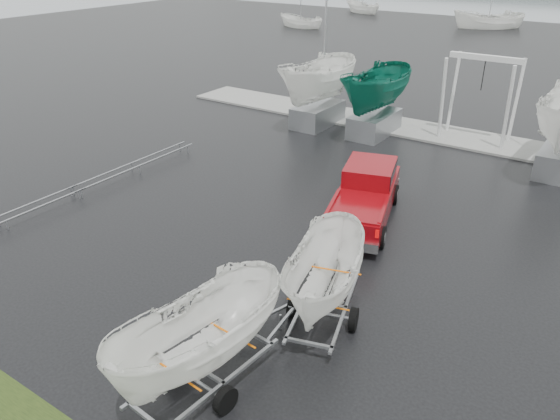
{
  "coord_description": "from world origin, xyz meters",
  "views": [
    {
      "loc": [
        8.07,
        -13.33,
        8.9
      ],
      "look_at": [
        -0.57,
        -0.56,
        1.2
      ],
      "focal_mm": 35.0,
      "sensor_mm": 36.0,
      "label": 1
    }
  ],
  "objects_px": {
    "pickup_truck": "(366,193)",
    "trailer_parked": "(198,280)",
    "trailer_hitched": "(328,226)",
    "boat_hoist": "(481,87)"
  },
  "relations": [
    {
      "from": "trailer_parked",
      "to": "trailer_hitched",
      "type": "bearing_deg",
      "value": 80.56
    },
    {
      "from": "trailer_parked",
      "to": "boat_hoist",
      "type": "bearing_deg",
      "value": 95.0
    },
    {
      "from": "trailer_parked",
      "to": "boat_hoist",
      "type": "relative_size",
      "value": 1.27
    },
    {
      "from": "boat_hoist",
      "to": "trailer_parked",
      "type": "bearing_deg",
      "value": -90.0
    },
    {
      "from": "trailer_hitched",
      "to": "boat_hoist",
      "type": "distance_m",
      "value": 16.2
    },
    {
      "from": "trailer_hitched",
      "to": "boat_hoist",
      "type": "relative_size",
      "value": 1.23
    },
    {
      "from": "pickup_truck",
      "to": "trailer_hitched",
      "type": "relative_size",
      "value": 1.11
    },
    {
      "from": "trailer_hitched",
      "to": "boat_hoist",
      "type": "bearing_deg",
      "value": 76.87
    },
    {
      "from": "pickup_truck",
      "to": "trailer_parked",
      "type": "distance_m",
      "value": 9.71
    },
    {
      "from": "pickup_truck",
      "to": "trailer_parked",
      "type": "height_order",
      "value": "trailer_parked"
    }
  ]
}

